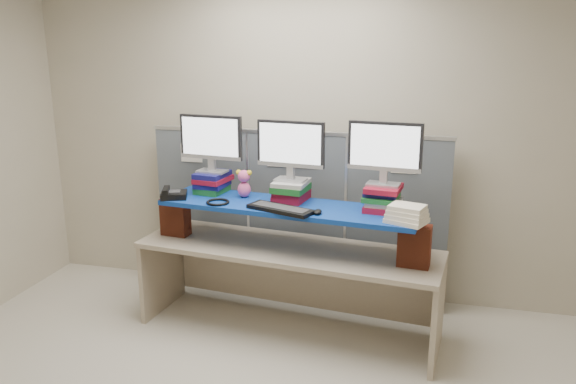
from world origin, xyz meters
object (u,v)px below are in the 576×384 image
(desk_phone, at_px, (173,194))
(monitor_right, at_px, (385,150))
(monitor_left, at_px, (211,140))
(blue_board, at_px, (288,207))
(monitor_center, at_px, (291,147))
(keyboard, at_px, (281,209))
(desk, at_px, (288,264))

(desk_phone, bearing_deg, monitor_right, -17.93)
(monitor_left, distance_m, monitor_right, 1.40)
(blue_board, bearing_deg, desk_phone, -171.30)
(blue_board, bearing_deg, monitor_center, 100.99)
(blue_board, bearing_deg, monitor_right, 9.67)
(keyboard, relative_size, desk_phone, 2.13)
(blue_board, height_order, monitor_right, monitor_right)
(blue_board, xyz_separation_m, monitor_left, (-0.69, 0.20, 0.45))
(blue_board, xyz_separation_m, monitor_center, (-0.01, 0.12, 0.44))
(monitor_left, bearing_deg, blue_board, -9.58)
(blue_board, bearing_deg, monitor_left, 170.42)
(monitor_left, relative_size, monitor_right, 1.00)
(desk, height_order, keyboard, keyboard)
(desk, relative_size, monitor_right, 4.52)
(monitor_left, distance_m, desk_phone, 0.53)
(desk, height_order, monitor_center, monitor_center)
(desk, relative_size, blue_board, 1.22)
(keyboard, xyz_separation_m, desk_phone, (-0.91, 0.13, 0.02))
(keyboard, bearing_deg, monitor_left, 170.73)
(keyboard, bearing_deg, monitor_right, 35.51)
(monitor_left, xyz_separation_m, keyboard, (0.67, -0.37, -0.42))
(blue_board, distance_m, keyboard, 0.17)
(blue_board, bearing_deg, keyboard, -88.36)
(monitor_right, bearing_deg, keyboard, -157.37)
(monitor_center, bearing_deg, monitor_left, -180.00)
(monitor_left, bearing_deg, monitor_center, 0.00)
(desk_phone, bearing_deg, keyboard, -28.84)
(monitor_center, height_order, desk_phone, monitor_center)
(desk, bearing_deg, monitor_center, 100.99)
(monitor_left, height_order, keyboard, monitor_left)
(monitor_left, xyz_separation_m, monitor_center, (0.68, -0.08, -0.01))
(monitor_right, height_order, keyboard, monitor_right)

